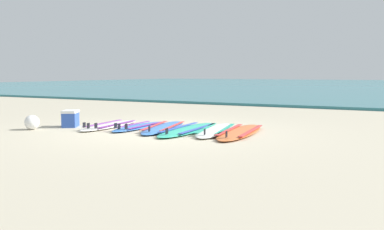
{
  "coord_description": "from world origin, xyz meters",
  "views": [
    {
      "loc": [
        4.68,
        -7.39,
        1.22
      ],
      "look_at": [
        0.22,
        1.12,
        0.25
      ],
      "focal_mm": 38.9,
      "sensor_mm": 36.0,
      "label": 1
    }
  ],
  "objects": [
    {
      "name": "ground_plane",
      "position": [
        0.0,
        0.0,
        0.0
      ],
      "size": [
        80.0,
        80.0,
        0.0
      ],
      "primitive_type": "plane",
      "color": "#B7AD93"
    },
    {
      "name": "sea",
      "position": [
        0.0,
        37.2,
        0.05
      ],
      "size": [
        80.0,
        60.0,
        0.1
      ],
      "primitive_type": "cube",
      "color": "teal",
      "rests_on": "ground"
    },
    {
      "name": "surfboard_0",
      "position": [
        -1.33,
        0.07,
        0.04
      ],
      "size": [
        0.74,
        2.17,
        0.18
      ],
      "color": "silver",
      "rests_on": "ground"
    },
    {
      "name": "surfboard_1",
      "position": [
        -0.62,
        0.19,
        0.04
      ],
      "size": [
        0.54,
        1.95,
        0.18
      ],
      "color": "#3875CC",
      "rests_on": "ground"
    },
    {
      "name": "surfboard_2",
      "position": [
        -0.05,
        0.3,
        0.04
      ],
      "size": [
        1.12,
        2.41,
        0.18
      ],
      "color": "#3875CC",
      "rests_on": "ground"
    },
    {
      "name": "surfboard_3",
      "position": [
        0.59,
        0.27,
        0.04
      ],
      "size": [
        0.76,
        2.54,
        0.18
      ],
      "color": "#2DB793",
      "rests_on": "ground"
    },
    {
      "name": "surfboard_4",
      "position": [
        1.13,
        0.44,
        0.04
      ],
      "size": [
        1.03,
        2.4,
        0.18
      ],
      "color": "white",
      "rests_on": "ground"
    },
    {
      "name": "surfboard_5",
      "position": [
        1.68,
        0.43,
        0.04
      ],
      "size": [
        0.91,
        2.57,
        0.18
      ],
      "color": "orange",
      "rests_on": "ground"
    },
    {
      "name": "cooler_box",
      "position": [
        -2.13,
        -0.35,
        0.19
      ],
      "size": [
        0.5,
        0.55,
        0.38
      ],
      "color": "#2D51B2",
      "rests_on": "ground"
    },
    {
      "name": "beach_ball",
      "position": [
        -2.53,
        -1.09,
        0.16
      ],
      "size": [
        0.32,
        0.32,
        0.32
      ],
      "primitive_type": "sphere",
      "color": "white",
      "rests_on": "ground"
    }
  ]
}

